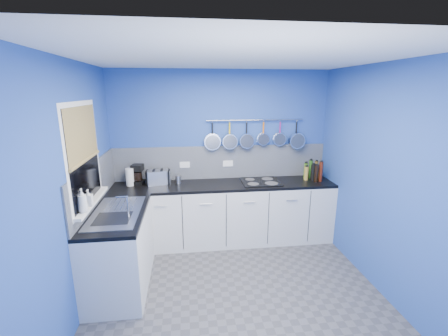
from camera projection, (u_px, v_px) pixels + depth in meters
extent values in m
cube|color=#47474C|center=(237.00, 292.00, 3.40)|extent=(3.20, 3.00, 0.02)
cube|color=white|center=(239.00, 56.00, 2.77)|extent=(3.20, 3.00, 0.02)
cube|color=#26479B|center=(221.00, 155.00, 4.53)|extent=(3.20, 0.02, 2.50)
cube|color=#26479B|center=(284.00, 271.00, 1.63)|extent=(3.20, 0.02, 2.50)
cube|color=#26479B|center=(73.00, 192.00, 2.89)|extent=(0.02, 3.00, 2.50)
cube|color=#26479B|center=(383.00, 180.00, 3.28)|extent=(0.02, 3.00, 2.50)
cube|color=gray|center=(221.00, 162.00, 4.54)|extent=(3.20, 0.02, 0.50)
cube|color=gray|center=(95.00, 184.00, 3.50)|extent=(0.02, 1.80, 0.50)
cube|color=silver|center=(224.00, 214.00, 4.44)|extent=(3.20, 0.60, 0.86)
cube|color=black|center=(224.00, 185.00, 4.33)|extent=(3.20, 0.60, 0.04)
cube|color=silver|center=(120.00, 251.00, 3.42)|extent=(0.60, 1.20, 0.86)
cube|color=black|center=(117.00, 214.00, 3.31)|extent=(0.60, 1.20, 0.04)
cube|color=white|center=(84.00, 155.00, 3.11)|extent=(0.01, 1.00, 1.10)
cube|color=black|center=(84.00, 155.00, 3.11)|extent=(0.01, 0.90, 1.00)
cube|color=#A68D51|center=(82.00, 134.00, 3.05)|extent=(0.01, 0.90, 0.55)
cube|color=white|center=(92.00, 202.00, 3.24)|extent=(0.10, 0.98, 0.03)
cube|color=silver|center=(117.00, 212.00, 3.30)|extent=(0.50, 0.95, 0.01)
cube|color=white|center=(185.00, 165.00, 4.47)|extent=(0.15, 0.01, 0.09)
cube|color=white|center=(228.00, 163.00, 4.54)|extent=(0.15, 0.01, 0.09)
cylinder|color=silver|center=(255.00, 120.00, 4.40)|extent=(1.45, 0.02, 0.02)
imported|color=white|center=(82.00, 201.00, 2.90)|extent=(0.11, 0.11, 0.24)
imported|color=white|center=(88.00, 198.00, 3.08)|extent=(0.08, 0.08, 0.17)
cylinder|color=white|center=(130.00, 177.00, 4.21)|extent=(0.11, 0.11, 0.25)
cube|color=silver|center=(158.00, 177.00, 4.29)|extent=(0.34, 0.24, 0.20)
cylinder|color=silver|center=(178.00, 180.00, 4.32)|extent=(0.09, 0.09, 0.11)
cube|color=black|center=(260.00, 182.00, 4.40)|extent=(0.55, 0.48, 0.01)
cylinder|color=brown|center=(316.00, 169.00, 4.60)|extent=(0.05, 0.05, 0.26)
cylinder|color=#265919|center=(311.00, 169.00, 4.58)|extent=(0.06, 0.06, 0.27)
cylinder|color=#3F721E|center=(306.00, 171.00, 4.56)|extent=(0.06, 0.06, 0.24)
cylinder|color=#8C5914|center=(319.00, 174.00, 4.51)|extent=(0.06, 0.06, 0.16)
cylinder|color=black|center=(313.00, 172.00, 4.46)|extent=(0.07, 0.07, 0.24)
cylinder|color=olive|center=(306.00, 173.00, 4.48)|extent=(0.06, 0.06, 0.21)
cylinder|color=#4C190C|center=(321.00, 172.00, 4.40)|extent=(0.06, 0.06, 0.29)
cylinder|color=black|center=(316.00, 174.00, 4.37)|extent=(0.06, 0.06, 0.25)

